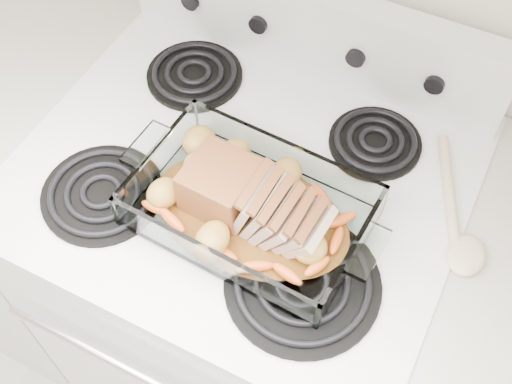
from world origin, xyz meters
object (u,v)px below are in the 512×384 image
at_px(electric_range, 246,283).
at_px(baking_dish, 251,211).
at_px(pork_roast, 242,197).
at_px(counter_left, 23,184).

distance_m(electric_range, baking_dish, 0.49).
distance_m(electric_range, pork_roast, 0.52).
height_order(counter_left, baking_dish, baking_dish).
relative_size(electric_range, pork_roast, 4.55).
xyz_separation_m(counter_left, baking_dish, (0.73, -0.09, 0.50)).
xyz_separation_m(electric_range, pork_roast, (0.05, -0.09, 0.51)).
bearing_deg(pork_roast, electric_range, 99.52).
bearing_deg(electric_range, counter_left, -179.90).
bearing_deg(pork_roast, baking_dish, -18.09).
height_order(electric_range, pork_roast, electric_range).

